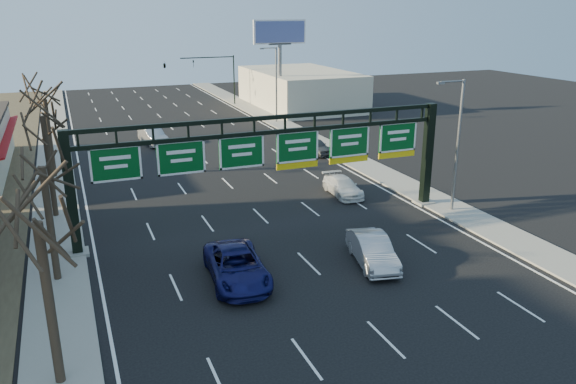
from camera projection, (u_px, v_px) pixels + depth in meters
name	position (u px, v px, depth m)	size (l,w,h in m)	color
ground	(324.00, 279.00, 29.04)	(160.00, 160.00, 0.00)	black
sidewalk_left	(56.00, 194.00, 42.10)	(3.00, 120.00, 0.12)	gray
sidewalk_right	(357.00, 161.00, 51.20)	(3.00, 120.00, 0.12)	gray
lane_markings	(221.00, 177.00, 46.66)	(21.60, 120.00, 0.01)	white
sign_gantry	(272.00, 156.00, 34.71)	(24.60, 1.20, 7.20)	black
building_right_distant	(300.00, 89.00, 79.43)	(12.00, 20.00, 5.00)	#BDB49C
tree_near	(33.00, 193.00, 18.63)	(3.60, 3.60, 8.86)	#31241B
tree_gantry	(39.00, 146.00, 26.68)	(3.60, 3.60, 8.48)	#31241B
tree_mid	(40.00, 100.00, 35.26)	(3.60, 3.60, 9.24)	#31241B
tree_far	(43.00, 86.00, 44.19)	(3.60, 3.60, 8.86)	#31241B
streetlight_near	(457.00, 139.00, 37.18)	(2.15, 0.22, 9.00)	slate
streetlight_far	(275.00, 81.00, 67.14)	(2.15, 0.22, 9.00)	slate
billboard_right	(280.00, 44.00, 71.18)	(7.00, 0.50, 12.00)	slate
traffic_signal_mast	(191.00, 68.00, 77.81)	(10.16, 0.54, 7.00)	black
car_blue_suv	(237.00, 266.00, 28.60)	(2.73, 5.93, 1.65)	#12124E
car_silver_sedan	(372.00, 250.00, 30.50)	(1.72, 4.92, 1.62)	#AAAAAF
car_white_wagon	(343.00, 186.00, 41.93)	(1.86, 4.57, 1.33)	white
car_grey_far	(315.00, 146.00, 53.77)	(1.78, 4.44, 1.51)	#3B3E40
car_silver_distant	(153.00, 137.00, 57.45)	(1.76, 5.04, 1.66)	#A3A4A8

